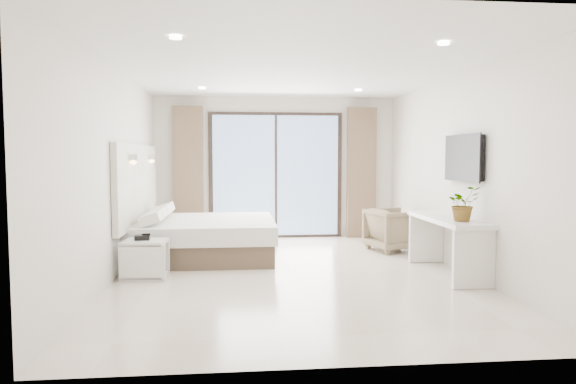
# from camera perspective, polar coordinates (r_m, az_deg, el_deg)

# --- Properties ---
(ground) EXTENTS (6.20, 6.20, 0.00)m
(ground) POSITION_cam_1_polar(r_m,az_deg,el_deg) (6.98, 0.54, -9.02)
(ground) COLOR beige
(ground) RESTS_ON ground
(room_shell) EXTENTS (4.62, 6.22, 2.72)m
(room_shell) POSITION_cam_1_polar(r_m,az_deg,el_deg) (7.65, -1.64, 4.06)
(room_shell) COLOR silver
(room_shell) RESTS_ON ground
(bed) EXTENTS (2.11, 2.01, 0.73)m
(bed) POSITION_cam_1_polar(r_m,az_deg,el_deg) (8.11, -9.27, -5.01)
(bed) COLOR brown
(bed) RESTS_ON ground
(nightstand) EXTENTS (0.58, 0.50, 0.49)m
(nightstand) POSITION_cam_1_polar(r_m,az_deg,el_deg) (6.92, -15.61, -7.19)
(nightstand) COLOR silver
(nightstand) RESTS_ON ground
(phone) EXTENTS (0.20, 0.17, 0.06)m
(phone) POSITION_cam_1_polar(r_m,az_deg,el_deg) (6.90, -15.90, -4.89)
(phone) COLOR black
(phone) RESTS_ON nightstand
(console_desk) EXTENTS (0.53, 1.71, 0.77)m
(console_desk) POSITION_cam_1_polar(r_m,az_deg,el_deg) (7.14, 17.32, -4.26)
(console_desk) COLOR silver
(console_desk) RESTS_ON ground
(plant) EXTENTS (0.47, 0.51, 0.34)m
(plant) POSITION_cam_1_polar(r_m,az_deg,el_deg) (6.70, 18.86, -1.63)
(plant) COLOR #33662D
(plant) RESTS_ON console_desk
(armchair) EXTENTS (0.88, 0.92, 0.77)m
(armchair) POSITION_cam_1_polar(r_m,az_deg,el_deg) (8.73, 11.66, -3.89)
(armchair) COLOR #7B6C51
(armchair) RESTS_ON ground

